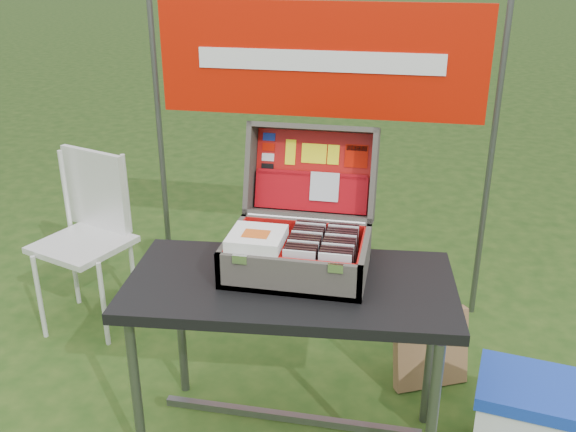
% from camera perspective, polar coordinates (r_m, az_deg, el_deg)
% --- Properties ---
extents(ground, '(80.00, 80.00, 0.00)m').
position_cam_1_polar(ground, '(2.74, -1.46, -18.38)').
color(ground, '#1E3F12').
rests_on(ground, ground).
extents(table, '(1.20, 0.68, 0.72)m').
position_cam_1_polar(table, '(2.46, 0.20, -13.16)').
color(table, black).
rests_on(table, ground).
extents(table_top, '(1.20, 0.68, 0.04)m').
position_cam_1_polar(table_top, '(2.28, 0.21, -6.21)').
color(table_top, black).
rests_on(table_top, ground).
extents(table_leg_fl, '(0.04, 0.04, 0.68)m').
position_cam_1_polar(table_leg_fl, '(2.44, -13.35, -14.88)').
color(table_leg_fl, '#59595B').
rests_on(table_leg_fl, ground).
extents(table_leg_fr, '(0.04, 0.04, 0.68)m').
position_cam_1_polar(table_leg_fr, '(2.27, 12.60, -18.12)').
color(table_leg_fr, '#59595B').
rests_on(table_leg_fr, ground).
extents(table_leg_bl, '(0.04, 0.04, 0.68)m').
position_cam_1_polar(table_leg_bl, '(2.78, -9.52, -9.36)').
color(table_leg_bl, '#59595B').
rests_on(table_leg_bl, ground).
extents(table_leg_br, '(0.04, 0.04, 0.68)m').
position_cam_1_polar(table_leg_br, '(2.63, 12.56, -11.65)').
color(table_leg_br, '#59595B').
rests_on(table_leg_br, ground).
extents(table_brace, '(1.00, 0.03, 0.03)m').
position_cam_1_polar(table_brace, '(2.61, 0.19, -17.44)').
color(table_brace, '#59595B').
rests_on(table_brace, ground).
extents(suitcase, '(0.50, 0.52, 0.46)m').
position_cam_1_polar(suitcase, '(2.28, 1.11, 0.75)').
color(suitcase, '#615B51').
rests_on(suitcase, table).
extents(suitcase_base_bottom, '(0.50, 0.36, 0.02)m').
position_cam_1_polar(suitcase_base_bottom, '(2.32, 0.80, -4.81)').
color(suitcase_base_bottom, '#615B51').
rests_on(suitcase_base_bottom, table_top).
extents(suitcase_base_wall_front, '(0.50, 0.02, 0.13)m').
position_cam_1_polar(suitcase_base_wall_front, '(2.14, -0.03, -5.51)').
color(suitcase_base_wall_front, '#615B51').
rests_on(suitcase_base_wall_front, table_top).
extents(suitcase_base_wall_back, '(0.50, 0.02, 0.13)m').
position_cam_1_polar(suitcase_base_wall_back, '(2.44, 1.54, -1.82)').
color(suitcase_base_wall_back, '#615B51').
rests_on(suitcase_base_wall_back, table_top).
extents(suitcase_base_wall_left, '(0.02, 0.36, 0.13)m').
position_cam_1_polar(suitcase_base_wall_left, '(2.34, -4.99, -3.01)').
color(suitcase_base_wall_left, '#615B51').
rests_on(suitcase_base_wall_left, table_top).
extents(suitcase_base_wall_right, '(0.02, 0.36, 0.13)m').
position_cam_1_polar(suitcase_base_wall_right, '(2.27, 6.81, -4.05)').
color(suitcase_base_wall_right, '#615B51').
rests_on(suitcase_base_wall_right, table_top).
extents(suitcase_liner_floor, '(0.46, 0.32, 0.01)m').
position_cam_1_polar(suitcase_liner_floor, '(2.31, 0.80, -4.53)').
color(suitcase_liner_floor, red).
rests_on(suitcase_liner_floor, suitcase_base_bottom).
extents(suitcase_latch_left, '(0.05, 0.01, 0.03)m').
position_cam_1_polar(suitcase_latch_left, '(2.14, -4.31, -3.87)').
color(suitcase_latch_left, silver).
rests_on(suitcase_latch_left, suitcase_base_wall_front).
extents(suitcase_latch_right, '(0.05, 0.01, 0.03)m').
position_cam_1_polar(suitcase_latch_right, '(2.09, 4.26, -4.65)').
color(suitcase_latch_right, silver).
rests_on(suitcase_latch_right, suitcase_base_wall_front).
extents(suitcase_hinge, '(0.45, 0.02, 0.02)m').
position_cam_1_polar(suitcase_hinge, '(2.42, 1.60, -0.28)').
color(suitcase_hinge, silver).
rests_on(suitcase_hinge, suitcase_base_wall_back).
extents(suitcase_lid_back, '(0.50, 0.12, 0.35)m').
position_cam_1_polar(suitcase_lid_back, '(2.53, 2.30, 4.01)').
color(suitcase_lid_back, '#615B51').
rests_on(suitcase_lid_back, suitcase_base_wall_back).
extents(suitcase_lid_rim_far, '(0.50, 0.13, 0.06)m').
position_cam_1_polar(suitcase_lid_rim_far, '(2.48, 2.34, 7.88)').
color(suitcase_lid_rim_far, '#615B51').
rests_on(suitcase_lid_rim_far, suitcase_lid_back).
extents(suitcase_lid_rim_near, '(0.50, 0.13, 0.06)m').
position_cam_1_polar(suitcase_lid_rim_near, '(2.49, 1.86, 0.10)').
color(suitcase_lid_rim_near, '#615B51').
rests_on(suitcase_lid_rim_near, suitcase_lid_back).
extents(suitcase_lid_rim_left, '(0.02, 0.23, 0.38)m').
position_cam_1_polar(suitcase_lid_rim_left, '(2.52, -3.30, 4.32)').
color(suitcase_lid_rim_left, '#615B51').
rests_on(suitcase_lid_rim_left, suitcase_lid_back).
extents(suitcase_lid_rim_right, '(0.02, 0.23, 0.38)m').
position_cam_1_polar(suitcase_lid_rim_right, '(2.45, 7.66, 3.59)').
color(suitcase_lid_rim_right, '#615B51').
rests_on(suitcase_lid_rim_right, suitcase_lid_back).
extents(suitcase_lid_liner, '(0.46, 0.10, 0.30)m').
position_cam_1_polar(suitcase_lid_liner, '(2.52, 2.25, 4.00)').
color(suitcase_lid_liner, red).
rests_on(suitcase_lid_liner, suitcase_lid_back).
extents(suitcase_liner_wall_front, '(0.46, 0.01, 0.11)m').
position_cam_1_polar(suitcase_liner_wall_front, '(2.15, 0.03, -5.12)').
color(suitcase_liner_wall_front, red).
rests_on(suitcase_liner_wall_front, suitcase_base_bottom).
extents(suitcase_liner_wall_back, '(0.46, 0.01, 0.11)m').
position_cam_1_polar(suitcase_liner_wall_back, '(2.43, 1.49, -1.73)').
color(suitcase_liner_wall_back, red).
rests_on(suitcase_liner_wall_back, suitcase_base_bottom).
extents(suitcase_liner_wall_left, '(0.01, 0.32, 0.11)m').
position_cam_1_polar(suitcase_liner_wall_left, '(2.34, -4.69, -2.82)').
color(suitcase_liner_wall_left, red).
rests_on(suitcase_liner_wall_left, suitcase_base_bottom).
extents(suitcase_liner_wall_right, '(0.01, 0.32, 0.11)m').
position_cam_1_polar(suitcase_liner_wall_right, '(2.26, 6.49, -3.80)').
color(suitcase_liner_wall_right, red).
rests_on(suitcase_liner_wall_right, suitcase_base_bottom).
extents(suitcase_lid_pocket, '(0.44, 0.07, 0.15)m').
position_cam_1_polar(suitcase_lid_pocket, '(2.51, 2.07, 2.11)').
color(suitcase_lid_pocket, '#9D070E').
rests_on(suitcase_lid_pocket, suitcase_lid_liner).
extents(suitcase_pocket_edge, '(0.43, 0.02, 0.02)m').
position_cam_1_polar(suitcase_pocket_edge, '(2.50, 2.15, 3.73)').
color(suitcase_pocket_edge, '#9D070E').
rests_on(suitcase_pocket_edge, suitcase_lid_pocket).
extents(suitcase_pocket_cd, '(0.11, 0.04, 0.11)m').
position_cam_1_polar(suitcase_pocket_cd, '(2.48, 3.27, 2.61)').
color(suitcase_pocket_cd, silver).
rests_on(suitcase_pocket_cd, suitcase_lid_pocket).
extents(lid_sticker_cc_a, '(0.05, 0.01, 0.03)m').
position_cam_1_polar(lid_sticker_cc_a, '(2.55, -1.69, 7.05)').
color(lid_sticker_cc_a, '#1933B2').
rests_on(lid_sticker_cc_a, suitcase_lid_liner).
extents(lid_sticker_cc_b, '(0.05, 0.01, 0.03)m').
position_cam_1_polar(lid_sticker_cc_b, '(2.55, -1.74, 6.15)').
color(lid_sticker_cc_b, '#C61000').
rests_on(lid_sticker_cc_b, suitcase_lid_liner).
extents(lid_sticker_cc_c, '(0.05, 0.01, 0.03)m').
position_cam_1_polar(lid_sticker_cc_c, '(2.55, -1.79, 5.25)').
color(lid_sticker_cc_c, white).
rests_on(lid_sticker_cc_c, suitcase_lid_liner).
extents(lid_sticker_cc_d, '(0.05, 0.01, 0.03)m').
position_cam_1_polar(lid_sticker_cc_d, '(2.55, -1.84, 4.35)').
color(lid_sticker_cc_d, black).
rests_on(lid_sticker_cc_d, suitcase_lid_liner).
extents(lid_card_neon_tall, '(0.04, 0.03, 0.09)m').
position_cam_1_polar(lid_card_neon_tall, '(2.53, 0.22, 5.70)').
color(lid_card_neon_tall, '#F7F115').
rests_on(lid_card_neon_tall, suitcase_lid_liner).
extents(lid_card_neon_main, '(0.10, 0.03, 0.07)m').
position_cam_1_polar(lid_card_neon_main, '(2.51, 2.33, 5.57)').
color(lid_card_neon_main, '#F7F115').
rests_on(lid_card_neon_main, suitcase_lid_liner).
extents(lid_card_neon_small, '(0.04, 0.03, 0.07)m').
position_cam_1_polar(lid_card_neon_small, '(2.50, 4.05, 5.46)').
color(lid_card_neon_small, '#F7F115').
rests_on(lid_card_neon_small, suitcase_lid_liner).
extents(lid_sticker_band, '(0.09, 0.03, 0.09)m').
position_cam_1_polar(lid_sticker_band, '(2.49, 6.10, 5.32)').
color(lid_sticker_band, '#C61000').
rests_on(lid_sticker_band, suitcase_lid_liner).
extents(lid_sticker_band_bar, '(0.08, 0.01, 0.02)m').
position_cam_1_polar(lid_sticker_band_bar, '(2.49, 6.15, 6.01)').
color(lid_sticker_band_bar, black).
rests_on(lid_sticker_band_bar, suitcase_lid_liner).
extents(cd_left_0, '(0.11, 0.01, 0.13)m').
position_cam_1_polar(cd_left_0, '(2.16, 0.97, -4.64)').
color(cd_left_0, silver).
rests_on(cd_left_0, suitcase_liner_floor).
extents(cd_left_1, '(0.11, 0.01, 0.13)m').
position_cam_1_polar(cd_left_1, '(2.18, 1.06, -4.40)').
color(cd_left_1, black).
rests_on(cd_left_1, suitcase_liner_floor).
extents(cd_left_2, '(0.11, 0.01, 0.13)m').
position_cam_1_polar(cd_left_2, '(2.19, 1.15, -4.17)').
color(cd_left_2, black).
rests_on(cd_left_2, suitcase_liner_floor).
extents(cd_left_3, '(0.11, 0.01, 0.13)m').
position_cam_1_polar(cd_left_3, '(2.21, 1.25, -3.95)').
color(cd_left_3, black).
rests_on(cd_left_3, suitcase_liner_floor).
extents(cd_left_4, '(0.11, 0.01, 0.13)m').
position_cam_1_polar(cd_left_4, '(2.23, 1.34, -3.72)').
color(cd_left_4, silver).
rests_on(cd_left_4, suitcase_liner_floor).
extents(cd_left_5, '(0.11, 0.01, 0.13)m').
position_cam_1_polar(cd_left_5, '(2.25, 1.43, -3.50)').
color(cd_left_5, black).
rests_on(cd_left_5, suitcase_liner_floor).
extents(cd_left_6, '(0.11, 0.01, 0.13)m').
position_cam_1_polar(cd_left_6, '(2.26, 1.51, -3.29)').
color(cd_left_6, black).
rests_on(cd_left_6, suitcase_liner_floor).
extents(cd_left_7, '(0.11, 0.01, 0.13)m').
position_cam_1_polar(cd_left_7, '(2.28, 1.60, -3.07)').
color(cd_left_7, black).
rests_on(cd_left_7, suitcase_liner_floor).
extents(cd_left_8, '(0.11, 0.01, 0.13)m').
position_cam_1_polar(cd_left_8, '(2.30, 1.68, -2.86)').
color(cd_left_8, silver).
rests_on(cd_left_8, suitcase_liner_floor).
extents(cd_left_9, '(0.11, 0.01, 0.13)m').
position_cam_1_polar(cd_left_9, '(2.32, 1.77, -2.66)').
color(cd_left_9, black).
rests_on(cd_left_9, suitcase_liner_floor).
extents(cd_left_10, '(0.11, 0.01, 0.13)m').
position_cam_1_polar(cd_left_10, '(2.33, 1.85, -2.45)').
color(cd_left_10, black).
rests_on(cd_left_10, suitcase_liner_floor).
extents(cd_left_11, '(0.11, 0.01, 0.13)m').
position_cam_1_polar(cd_left_11, '(2.35, 1.93, -2.25)').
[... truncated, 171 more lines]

